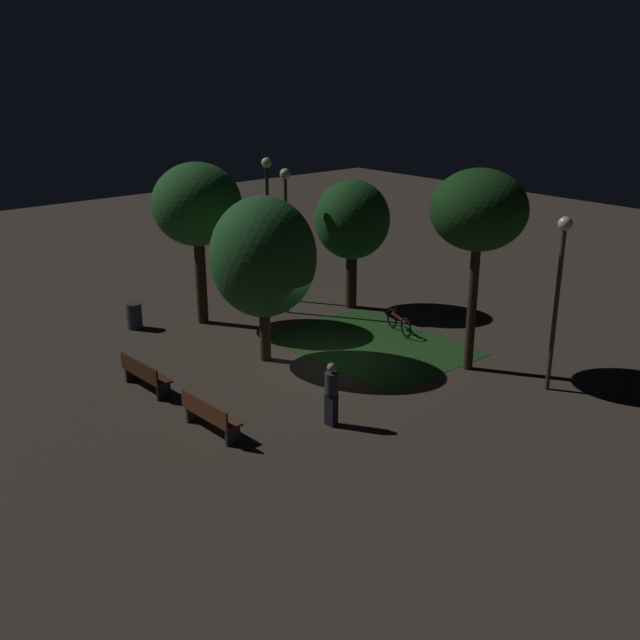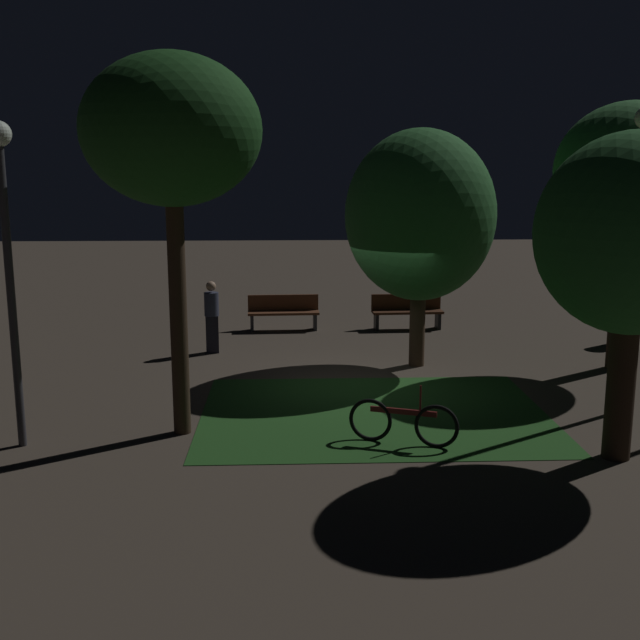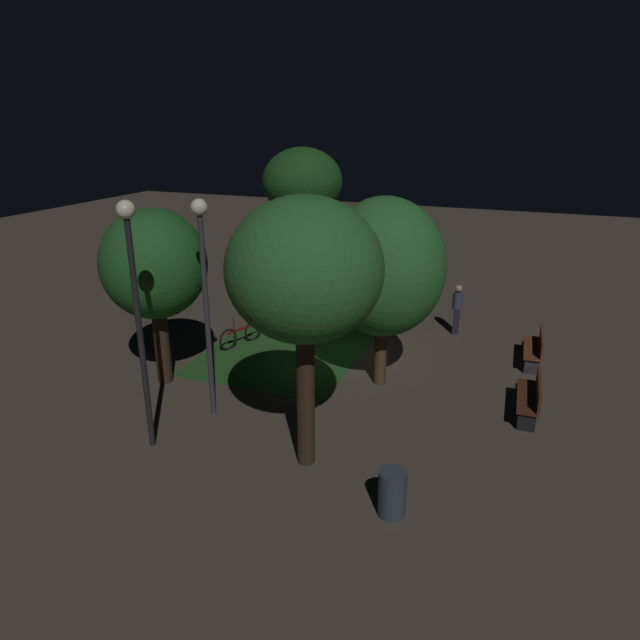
% 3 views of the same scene
% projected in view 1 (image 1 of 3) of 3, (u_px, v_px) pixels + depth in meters
% --- Properties ---
extents(ground_plane, '(60.00, 60.00, 0.00)m').
position_uv_depth(ground_plane, '(323.00, 361.00, 21.60)').
color(ground_plane, '#473D33').
extents(grass_lawn, '(5.75, 4.38, 0.01)m').
position_uv_depth(grass_lawn, '(372.00, 345.00, 22.81)').
color(grass_lawn, '#23511E').
rests_on(grass_lawn, ground).
extents(bench_front_left, '(1.82, 0.55, 0.88)m').
position_uv_depth(bench_front_left, '(144.00, 374.00, 19.53)').
color(bench_front_left, '#422314').
rests_on(bench_front_left, ground).
extents(bench_front_right, '(1.82, 0.55, 0.88)m').
position_uv_depth(bench_front_right, '(209.00, 414.00, 17.27)').
color(bench_front_right, brown).
rests_on(bench_front_right, ground).
extents(tree_left_canopy, '(2.62, 2.62, 5.67)m').
position_uv_depth(tree_left_canopy, '(479.00, 212.00, 19.61)').
color(tree_left_canopy, '#38281C').
rests_on(tree_left_canopy, ground).
extents(tree_lawn_side, '(2.88, 2.88, 5.33)m').
position_uv_depth(tree_lawn_side, '(197.00, 206.00, 23.55)').
color(tree_lawn_side, '#2D2116').
rests_on(tree_lawn_side, ground).
extents(tree_right_canopy, '(3.03, 3.03, 4.83)m').
position_uv_depth(tree_right_canopy, '(263.00, 257.00, 20.71)').
color(tree_right_canopy, '#423021').
rests_on(tree_right_canopy, ground).
extents(tree_back_right, '(2.61, 2.61, 4.54)m').
position_uv_depth(tree_back_right, '(352.00, 221.00, 25.37)').
color(tree_back_right, '#2D2116').
rests_on(tree_back_right, ground).
extents(lamp_post_path_center, '(0.36, 0.36, 5.00)m').
position_uv_depth(lamp_post_path_center, '(286.00, 218.00, 24.74)').
color(lamp_post_path_center, '#333338').
rests_on(lamp_post_path_center, ground).
extents(lamp_post_plaza_east, '(0.36, 0.36, 4.68)m').
position_uv_depth(lamp_post_plaza_east, '(559.00, 275.00, 18.72)').
color(lamp_post_plaza_east, '#333338').
rests_on(lamp_post_plaza_east, ground).
extents(lamp_post_near_wall, '(0.36, 0.36, 5.16)m').
position_uv_depth(lamp_post_near_wall, '(267.00, 206.00, 26.20)').
color(lamp_post_near_wall, black).
rests_on(lamp_post_near_wall, ground).
extents(trash_bin, '(0.50, 0.50, 0.86)m').
position_uv_depth(trash_bin, '(134.00, 316.00, 24.15)').
color(trash_bin, '#2D3842').
rests_on(trash_bin, ground).
extents(bicycle, '(1.58, 0.61, 0.93)m').
position_uv_depth(bicycle, '(399.00, 323.00, 23.79)').
color(bicycle, black).
rests_on(bicycle, ground).
extents(pedestrian, '(0.32, 0.32, 1.61)m').
position_uv_depth(pedestrian, '(331.00, 393.00, 17.53)').
color(pedestrian, black).
rests_on(pedestrian, ground).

